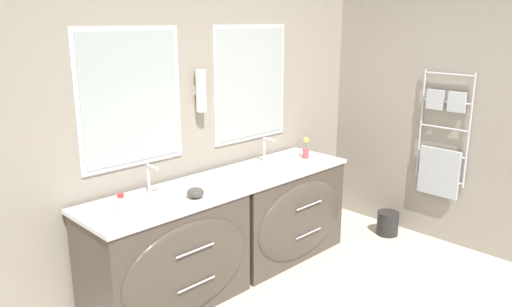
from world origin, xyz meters
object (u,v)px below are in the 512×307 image
vanity_left (168,254)px  flower_vase (306,149)px  toiletry_bottle (121,207)px  vanity_right (280,211)px  amenity_bowl (195,193)px  waste_bin (388,223)px

vanity_left → flower_vase: (1.56, 0.03, 0.50)m
toiletry_bottle → flower_vase: size_ratio=0.83×
flower_vase → vanity_right: bearing=-175.8°
vanity_right → toiletry_bottle: (-1.58, -0.06, 0.49)m
toiletry_bottle → flower_vase: flower_vase is taller
toiletry_bottle → amenity_bowl: (0.56, -0.04, -0.04)m
toiletry_bottle → flower_vase: (1.94, 0.09, 0.01)m
amenity_bowl → flower_vase: flower_vase is taller
vanity_right → flower_vase: size_ratio=6.05×
vanity_right → flower_vase: 0.62m
vanity_left → vanity_right: size_ratio=1.00×
amenity_bowl → waste_bin: size_ratio=0.54×
vanity_right → waste_bin: vanity_right is taller
toiletry_bottle → waste_bin: toiletry_bottle is taller
toiletry_bottle → vanity_left: bearing=9.3°
vanity_left → amenity_bowl: size_ratio=9.45×
toiletry_bottle → waste_bin: (2.65, -0.40, -0.78)m
toiletry_bottle → waste_bin: bearing=-8.5°
vanity_right → amenity_bowl: bearing=-174.3°
amenity_bowl → waste_bin: amenity_bowl is taller
vanity_left → waste_bin: bearing=-11.4°
vanity_left → toiletry_bottle: toiletry_bottle is taller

